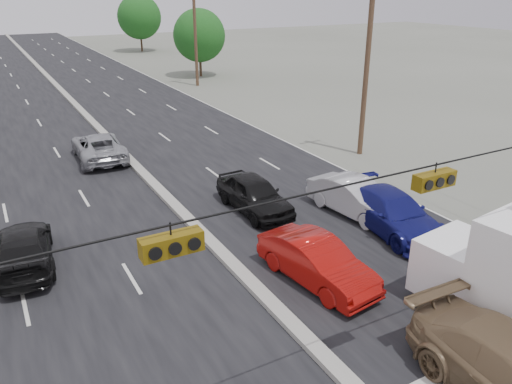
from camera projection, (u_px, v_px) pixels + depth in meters
road_surface at (93, 123)px, 36.47m from camera, size 20.00×160.00×0.02m
center_median at (92, 122)px, 36.43m from camera, size 0.50×160.00×0.20m
utility_pole_right_b at (367, 67)px, 27.98m from camera, size 1.60×0.30×10.00m
utility_pole_right_c at (195, 33)px, 48.18m from camera, size 1.60×0.30×10.00m
traffic_signals at (431, 179)px, 10.75m from camera, size 25.00×0.30×0.54m
tree_right_mid at (199, 35)px, 53.63m from camera, size 5.60×5.60×7.14m
tree_right_far at (139, 17)px, 74.03m from camera, size 6.40×6.40×8.16m
red_sedan at (317, 262)px, 16.72m from camera, size 2.23×4.82×1.53m
queue_car_a at (254, 194)px, 22.05m from camera, size 1.95×4.68×1.58m
queue_car_b at (356, 198)px, 21.72m from camera, size 2.19×4.90×1.56m
queue_car_d at (392, 213)px, 20.29m from camera, size 2.82×5.67×1.58m
oncoming_near at (23, 249)px, 17.70m from camera, size 2.42×5.00×1.40m
oncoming_far at (99, 147)px, 28.64m from camera, size 2.80×5.60×1.52m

